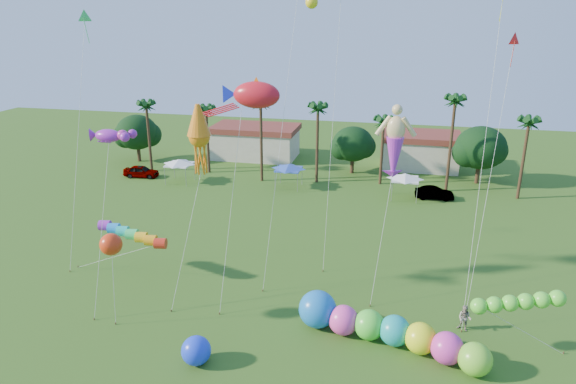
% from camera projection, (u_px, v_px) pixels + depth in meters
% --- Properties ---
extents(tree_line, '(69.46, 8.91, 11.00)m').
position_uv_depth(tree_line, '(372.00, 145.00, 66.82)').
color(tree_line, '#3A2819').
rests_on(tree_line, ground).
extents(buildings_row, '(35.00, 7.00, 4.00)m').
position_uv_depth(buildings_row, '(328.00, 148.00, 74.48)').
color(buildings_row, beige).
rests_on(buildings_row, ground).
extents(tent_row, '(31.00, 4.00, 0.60)m').
position_uv_depth(tent_row, '(287.00, 168.00, 62.24)').
color(tent_row, white).
rests_on(tent_row, ground).
extents(car_a, '(4.70, 2.20, 1.56)m').
position_uv_depth(car_a, '(141.00, 171.00, 67.62)').
color(car_a, '#4C4C54').
rests_on(car_a, ground).
extents(car_b, '(4.46, 1.76, 1.45)m').
position_uv_depth(car_b, '(434.00, 193.00, 59.55)').
color(car_b, '#4C4C54').
rests_on(car_b, ground).
extents(spectator_b, '(1.11, 1.00, 1.86)m').
position_uv_depth(spectator_b, '(465.00, 318.00, 34.65)').
color(spectator_b, gray).
rests_on(spectator_b, ground).
extents(caterpillar_inflatable, '(12.58, 5.52, 2.60)m').
position_uv_depth(caterpillar_inflatable, '(382.00, 329.00, 33.22)').
color(caterpillar_inflatable, '#FB42B1').
rests_on(caterpillar_inflatable, ground).
extents(blue_ball, '(1.83, 1.83, 1.83)m').
position_uv_depth(blue_ball, '(196.00, 351.00, 31.35)').
color(blue_ball, '#1C3CFC').
rests_on(blue_ball, ground).
extents(rainbow_tube, '(9.79, 1.10, 3.75)m').
position_uv_depth(rainbow_tube, '(142.00, 242.00, 40.69)').
color(rainbow_tube, red).
rests_on(rainbow_tube, ground).
extents(green_worm, '(8.43, 1.87, 4.01)m').
position_uv_depth(green_worm, '(479.00, 306.00, 31.51)').
color(green_worm, '#5BE432').
rests_on(green_worm, ground).
extents(orange_ball_kite, '(1.51, 1.51, 6.77)m').
position_uv_depth(orange_ball_kite, '(111.00, 244.00, 33.77)').
color(orange_ball_kite, red).
rests_on(orange_ball_kite, ground).
extents(merman_kite, '(2.56, 5.26, 13.78)m').
position_uv_depth(merman_kite, '(395.00, 147.00, 37.79)').
color(merman_kite, '#DDBF7D').
rests_on(merman_kite, ground).
extents(fish_kite, '(5.33, 7.02, 15.94)m').
position_uv_depth(fish_kite, '(257.00, 95.00, 37.09)').
color(fish_kite, red).
rests_on(fish_kite, ground).
extents(squid_kite, '(2.05, 5.27, 14.49)m').
position_uv_depth(squid_kite, '(199.00, 137.00, 36.96)').
color(squid_kite, orange).
rests_on(squid_kite, ground).
extents(lobster_kite, '(3.77, 5.18, 13.11)m').
position_uv_depth(lobster_kite, '(108.00, 136.00, 35.29)').
color(lobster_kite, purple).
rests_on(lobster_kite, ground).
extents(delta_kite_red, '(1.83, 3.66, 19.30)m').
position_uv_depth(delta_kite_red, '(513.00, 48.00, 33.50)').
color(delta_kite_red, '#FC1F1C').
rests_on(delta_kite_red, ground).
extents(delta_kite_yellow, '(1.16, 4.69, 22.16)m').
position_uv_depth(delta_kite_yellow, '(502.00, 4.00, 31.79)').
color(delta_kite_yellow, '#C5DF16').
rests_on(delta_kite_yellow, ground).
extents(delta_kite_green, '(1.65, 5.46, 20.75)m').
position_uv_depth(delta_kite_green, '(84.00, 22.00, 40.66)').
color(delta_kite_green, '#32D75E').
rests_on(delta_kite_green, ground).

